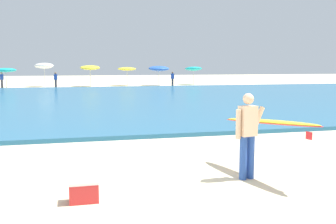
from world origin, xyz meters
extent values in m
plane|color=beige|center=(0.00, 0.00, 0.00)|extent=(160.00, 160.00, 0.00)
cube|color=teal|center=(0.00, 18.91, 0.07)|extent=(120.00, 28.00, 0.14)
cylinder|color=#284CA3|center=(1.86, 0.15, 0.44)|extent=(0.15, 0.15, 0.88)
cylinder|color=#284CA3|center=(2.05, 0.19, 0.44)|extent=(0.15, 0.15, 0.88)
cube|color=beige|center=(1.96, 0.17, 1.18)|extent=(0.38, 0.29, 0.60)
sphere|color=beige|center=(1.96, 0.17, 1.62)|extent=(0.22, 0.22, 0.22)
cylinder|color=beige|center=(1.73, 0.12, 1.13)|extent=(0.10, 0.10, 0.58)
cylinder|color=beige|center=(2.21, 0.25, 1.20)|extent=(0.32, 0.17, 0.51)
ellipsoid|color=yellow|center=(2.46, 0.29, 1.13)|extent=(0.91, 2.74, 0.30)
ellipsoid|color=red|center=(2.46, 0.29, 1.11)|extent=(0.96, 2.85, 0.26)
cube|color=red|center=(2.71, -0.78, 1.01)|extent=(0.05, 0.14, 0.14)
cylinder|color=beige|center=(-7.27, 34.97, 0.85)|extent=(0.05, 0.05, 1.71)
ellipsoid|color=#19ADB2|center=(-7.27, 34.97, 1.77)|extent=(1.97, 1.98, 0.44)
cylinder|color=beige|center=(-3.75, 36.78, 1.05)|extent=(0.05, 0.05, 2.10)
ellipsoid|color=white|center=(-3.75, 36.78, 2.19)|extent=(1.92, 1.92, 0.60)
cylinder|color=beige|center=(0.93, 36.02, 0.96)|extent=(0.05, 0.05, 1.93)
ellipsoid|color=yellow|center=(0.93, 36.02, 1.99)|extent=(2.06, 2.09, 0.63)
cylinder|color=beige|center=(4.96, 36.79, 0.89)|extent=(0.05, 0.05, 1.79)
ellipsoid|color=yellow|center=(4.96, 36.79, 1.84)|extent=(1.99, 2.00, 0.43)
cylinder|color=beige|center=(8.34, 35.89, 0.90)|extent=(0.05, 0.05, 1.79)
ellipsoid|color=blue|center=(8.34, 35.89, 1.87)|extent=(2.26, 2.29, 0.70)
cylinder|color=beige|center=(12.75, 37.15, 0.88)|extent=(0.05, 0.05, 1.77)
ellipsoid|color=#19ADB2|center=(12.75, 37.15, 1.84)|extent=(1.97, 2.00, 0.61)
cylinder|color=#383842|center=(-2.55, 33.25, 0.42)|extent=(0.20, 0.20, 0.84)
cube|color=#2D4CA5|center=(-2.55, 33.25, 1.11)|extent=(0.32, 0.20, 0.54)
sphere|color=brown|center=(-2.55, 33.25, 1.48)|extent=(0.20, 0.20, 0.20)
cylinder|color=#383842|center=(9.19, 33.20, 0.42)|extent=(0.20, 0.20, 0.84)
cube|color=#2D4CA5|center=(9.19, 33.20, 1.11)|extent=(0.32, 0.20, 0.54)
sphere|color=brown|center=(9.19, 33.20, 1.48)|extent=(0.20, 0.20, 0.20)
cylinder|color=#383842|center=(-7.62, 34.50, 0.42)|extent=(0.20, 0.20, 0.84)
cube|color=#2D4CA5|center=(-7.62, 34.50, 1.11)|extent=(0.32, 0.20, 0.54)
sphere|color=tan|center=(-7.62, 34.50, 1.48)|extent=(0.20, 0.20, 0.20)
cube|color=red|center=(-1.28, -0.40, 0.16)|extent=(0.48, 0.34, 0.32)
cube|color=white|center=(-1.28, -0.40, 0.35)|extent=(0.49, 0.35, 0.05)
camera|label=1|loc=(-1.51, -7.03, 2.29)|focal=42.66mm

